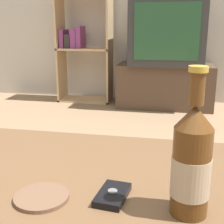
{
  "coord_description": "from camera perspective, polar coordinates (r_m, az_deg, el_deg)",
  "views": [
    {
      "loc": [
        0.28,
        -0.5,
        0.83
      ],
      "look_at": [
        0.12,
        0.33,
        0.59
      ],
      "focal_mm": 50.0,
      "sensor_mm": 36.0,
      "label": 1
    }
  ],
  "objects": [
    {
      "name": "television",
      "position": [
        3.22,
        10.09,
        14.36
      ],
      "size": [
        0.71,
        0.59,
        0.65
      ],
      "color": "#2D2D2D",
      "rests_on": "tv_stand"
    },
    {
      "name": "cell_phone",
      "position": [
        0.65,
        0.12,
        -14.9
      ],
      "size": [
        0.07,
        0.1,
        0.02
      ],
      "rotation": [
        0.0,
        0.0,
        -0.12
      ],
      "color": "black",
      "rests_on": "coffee_table"
    },
    {
      "name": "bookshelf",
      "position": [
        3.46,
        -5.55,
        11.87
      ],
      "size": [
        0.57,
        0.3,
        1.14
      ],
      "color": "tan",
      "rests_on": "ground_plane"
    },
    {
      "name": "coaster",
      "position": [
        0.66,
        -12.74,
        -14.92
      ],
      "size": [
        0.11,
        0.11,
        0.01
      ],
      "color": "brown",
      "rests_on": "coffee_table"
    },
    {
      "name": "beer_bottle",
      "position": [
        0.58,
        14.32,
        -9.0
      ],
      "size": [
        0.07,
        0.07,
        0.27
      ],
      "color": "#563314",
      "rests_on": "coffee_table"
    },
    {
      "name": "tv_stand",
      "position": [
        3.28,
        9.64,
        4.8
      ],
      "size": [
        0.95,
        0.46,
        0.44
      ],
      "color": "#4C3828",
      "rests_on": "ground_plane"
    }
  ]
}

